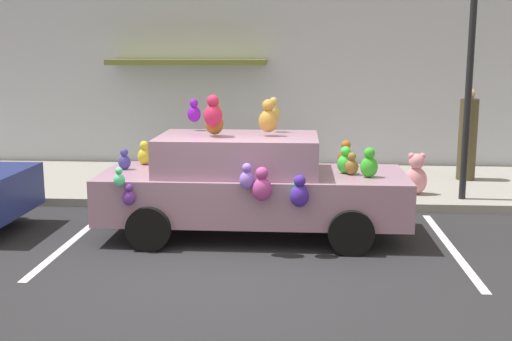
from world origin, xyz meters
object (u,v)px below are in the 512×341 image
(street_lamp_post, at_px, (471,58))
(pedestrian_near_shopfront, at_px, (468,138))
(teddy_bear_on_sidewalk, at_px, (416,175))
(plush_covered_car, at_px, (249,183))

(street_lamp_post, distance_m, pedestrian_near_shopfront, 2.50)
(teddy_bear_on_sidewalk, relative_size, pedestrian_near_shopfront, 0.42)
(street_lamp_post, relative_size, pedestrian_near_shopfront, 2.20)
(plush_covered_car, relative_size, pedestrian_near_shopfront, 2.42)
(teddy_bear_on_sidewalk, relative_size, street_lamp_post, 0.19)
(plush_covered_car, relative_size, street_lamp_post, 1.10)
(plush_covered_car, distance_m, pedestrian_near_shopfront, 5.75)
(plush_covered_car, distance_m, street_lamp_post, 4.64)
(plush_covered_car, bearing_deg, pedestrian_near_shopfront, 42.55)
(teddy_bear_on_sidewalk, distance_m, street_lamp_post, 2.32)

